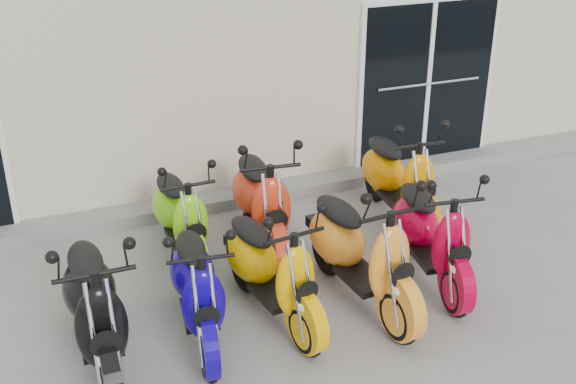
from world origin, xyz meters
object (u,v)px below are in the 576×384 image
at_px(scooter_front_black, 93,294).
at_px(scooter_back_red, 261,189).
at_px(scooter_front_orange_b, 361,237).
at_px(scooter_front_blue, 197,275).
at_px(scooter_front_red, 433,221).
at_px(scooter_back_yellow, 400,167).
at_px(scooter_front_orange_a, 271,257).
at_px(scooter_back_green, 180,205).

distance_m(scooter_front_black, scooter_back_red, 2.37).
relative_size(scooter_front_orange_b, scooter_back_red, 1.01).
xyz_separation_m(scooter_front_blue, scooter_front_red, (2.41, 0.06, 0.03)).
height_order(scooter_front_blue, scooter_back_red, scooter_back_red).
bearing_deg(scooter_front_orange_b, scooter_front_red, 2.55).
distance_m(scooter_front_orange_b, scooter_back_red, 1.43).
distance_m(scooter_front_black, scooter_front_blue, 0.89).
distance_m(scooter_front_orange_b, scooter_front_red, 0.85).
distance_m(scooter_front_blue, scooter_back_yellow, 3.05).
bearing_deg(scooter_front_red, scooter_front_blue, -170.02).
height_order(scooter_front_blue, scooter_front_red, scooter_front_red).
xyz_separation_m(scooter_front_red, scooter_back_yellow, (0.34, 1.26, 0.03)).
height_order(scooter_front_black, scooter_front_blue, scooter_front_black).
distance_m(scooter_front_blue, scooter_front_orange_a, 0.70).
bearing_deg(scooter_back_yellow, scooter_front_orange_b, -127.25).
xyz_separation_m(scooter_front_orange_a, scooter_back_red, (0.36, 1.26, 0.05)).
relative_size(scooter_front_black, scooter_front_blue, 1.11).
xyz_separation_m(scooter_front_black, scooter_front_orange_b, (2.45, 0.02, 0.01)).
height_order(scooter_front_orange_b, scooter_back_red, scooter_front_orange_b).
distance_m(scooter_front_red, scooter_back_yellow, 1.30).
bearing_deg(scooter_back_red, scooter_front_black, -138.04).
xyz_separation_m(scooter_front_black, scooter_back_yellow, (3.64, 1.39, -0.01)).
distance_m(scooter_front_orange_b, scooter_back_yellow, 1.81).
bearing_deg(scooter_back_yellow, scooter_back_green, -178.01).
xyz_separation_m(scooter_front_orange_b, scooter_front_red, (0.84, 0.11, -0.05)).
height_order(scooter_front_orange_a, scooter_front_orange_b, scooter_front_orange_b).
bearing_deg(scooter_front_red, scooter_back_green, 157.52).
bearing_deg(scooter_back_red, scooter_front_red, -35.33).
bearing_deg(scooter_front_blue, scooter_front_orange_a, 9.45).
height_order(scooter_front_black, scooter_back_red, scooter_back_red).
relative_size(scooter_front_orange_a, scooter_back_green, 1.04).
xyz_separation_m(scooter_front_blue, scooter_back_red, (1.06, 1.29, 0.08)).
relative_size(scooter_front_red, scooter_back_green, 1.05).
distance_m(scooter_front_orange_a, scooter_back_red, 1.31).
height_order(scooter_front_orange_b, scooter_back_green, scooter_front_orange_b).
relative_size(scooter_front_black, scooter_back_yellow, 1.02).
bearing_deg(scooter_front_orange_a, scooter_front_red, -7.05).
height_order(scooter_front_blue, scooter_back_yellow, scooter_back_yellow).
distance_m(scooter_front_blue, scooter_back_red, 1.67).
xyz_separation_m(scooter_front_orange_b, scooter_back_green, (-1.37, 1.44, -0.08)).
relative_size(scooter_front_black, scooter_front_red, 1.06).
height_order(scooter_back_green, scooter_back_yellow, scooter_back_yellow).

